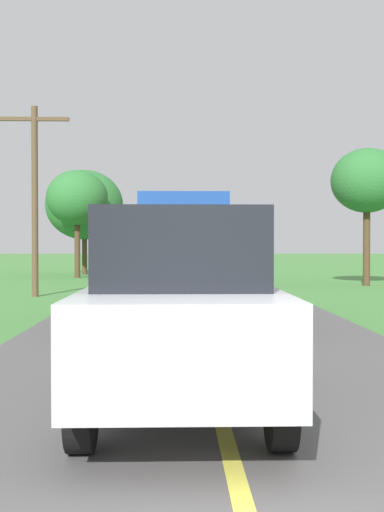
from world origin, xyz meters
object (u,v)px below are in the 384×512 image
Objects in this scene: banana_truck_near at (184,253)px; roadside_tree_mid_right at (77,198)px; banana_truck_far at (182,248)px; roadside_tree_near_left at (367,181)px; utility_pole_roadside at (35,192)px; following_car at (180,308)px; roadside_tree_far_left at (84,205)px.

banana_truck_near is 17.93m from roadside_tree_mid_right.
banana_truck_far is 1.10× the size of roadside_tree_mid_right.
roadside_tree_near_left is at bearing 55.34° from banana_truck_near.
roadside_tree_near_left reaches higher than roadside_tree_mid_right.
roadside_tree_mid_right is (-0.38, 11.10, 0.60)m from utility_pole_roadside.
banana_truck_near is at bearing -73.56° from roadside_tree_mid_right.
banana_truck_near is 1.42× the size of following_car.
roadside_tree_far_left reaches higher than roadside_tree_near_left.
utility_pole_roadside is at bearing -123.31° from banana_truck_far.
banana_truck_near is 0.96× the size of utility_pole_roadside.
following_car is at bearing -111.85° from roadside_tree_near_left.
banana_truck_near is 8.13m from following_car.
roadside_tree_far_left is at bearing 143.04° from roadside_tree_near_left.
roadside_tree_near_left is (7.34, -2.40, 2.70)m from banana_truck_far.
following_car is (4.90, -25.16, -2.85)m from roadside_tree_mid_right.
banana_truck_far is at bearing 89.56° from banana_truck_near.
banana_truck_far is 1.06× the size of roadside_tree_near_left.
following_car is (4.51, -14.07, -2.25)m from utility_pole_roadside.
banana_truck_near and banana_truck_far have the same top height.
roadside_tree_near_left is at bearing -36.96° from roadside_tree_far_left.
utility_pole_roadside is (-4.64, 5.94, 1.84)m from banana_truck_near.
roadside_tree_near_left is at bearing 68.15° from following_car.
roadside_tree_mid_right is at bearing 101.01° from following_car.
utility_pole_roadside is (-4.74, -7.22, 1.84)m from banana_truck_far.
roadside_tree_mid_right is 0.93× the size of roadside_tree_far_left.
banana_truck_far is 1.42× the size of following_car.
banana_truck_far is (0.10, 13.16, 0.00)m from banana_truck_near.
roadside_tree_near_left is (7.44, 10.77, 2.70)m from banana_truck_near.
following_car is at bearing -79.99° from roadside_tree_far_left.
roadside_tree_near_left is 15.75m from roadside_tree_far_left.
roadside_tree_near_left reaches higher than banana_truck_far.
roadside_tree_mid_right reaches higher than following_car.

